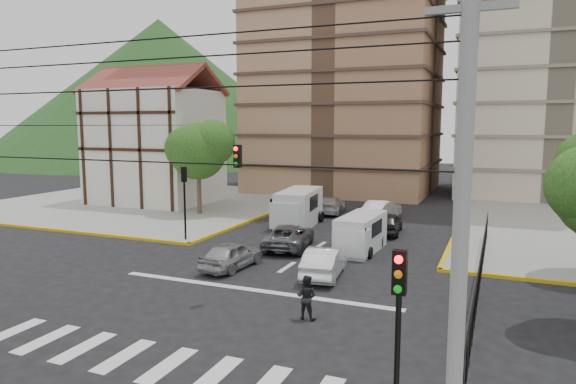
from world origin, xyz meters
The scene contains 21 objects.
ground centered at (0.00, 0.00, 0.00)m, with size 160.00×160.00×0.00m, color black.
sidewalk_nw centered at (-20.00, 20.00, 0.07)m, with size 26.00×26.00×0.15m, color gray.
crosswalk_stripes centered at (0.00, -6.00, 0.01)m, with size 12.00×2.40×0.01m, color silver.
stop_line centered at (0.00, 1.20, 0.01)m, with size 13.00×0.40×0.01m, color silver.
tudor_building centered at (-19.00, 20.00, 5.25)m, with size 10.80×8.05×12.23m.
distant_hill centered at (-55.00, 70.00, 14.00)m, with size 70.00×70.00×28.00m, color #214918.
park_fence centered at (9.00, 4.50, 0.00)m, with size 0.10×22.50×1.66m, color black, non-canonical shape.
tree_tudor centered at (-11.90, 16.01, 5.22)m, with size 5.39×4.40×7.43m.
traffic_light_se centered at (7.80, -7.80, 3.11)m, with size 0.28×0.22×4.40m.
traffic_light_nw centered at (-7.80, 7.80, 3.11)m, with size 0.28×0.22×4.40m.
traffic_light_hanging centered at (0.00, -2.04, 5.90)m, with size 18.00×9.12×0.92m.
utility_pole_se centered at (9.00, -9.00, 4.77)m, with size 1.40×0.28×9.00m.
van_right_lane centered at (2.54, 9.40, 0.99)m, with size 2.01×4.62×2.04m.
van_left_lane centered at (-3.36, 14.95, 1.22)m, with size 2.77×5.77×2.51m.
car_silver_front_left centered at (-2.43, 3.80, 0.67)m, with size 1.59×3.95×1.35m, color #A3A4A8.
car_white_front_right centered at (2.21, 4.28, 0.70)m, with size 1.49×4.27×1.41m, color white.
car_grey_mid_left centered at (-1.44, 8.76, 0.69)m, with size 2.29×4.97×1.38m, color slate.
car_silver_rear_left centered at (-2.82, 20.82, 0.68)m, with size 1.90×4.66×1.35m, color silver.
car_darkgrey_mid_right centered at (2.97, 14.82, 0.71)m, with size 1.68×4.18×1.42m, color black.
car_white_rear_right centered at (1.51, 19.75, 0.74)m, with size 1.56×4.49×1.48m, color white.
pedestrian_crosswalk centered at (3.28, -1.00, 0.82)m, with size 0.79×0.62×1.63m, color black.
Camera 1 is at (9.55, -17.83, 7.02)m, focal length 32.00 mm.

